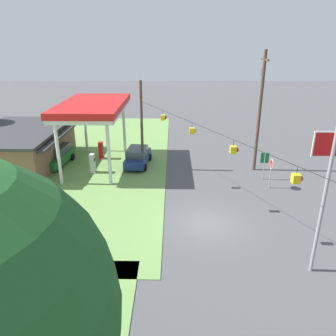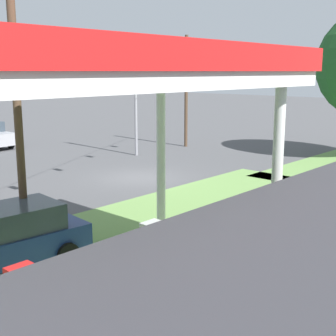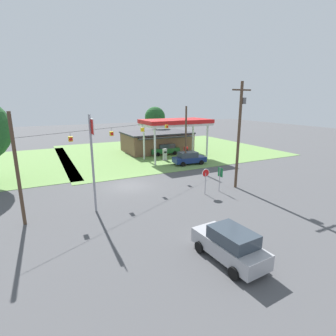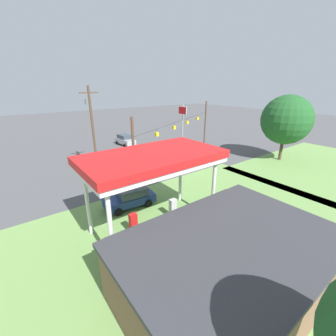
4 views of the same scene
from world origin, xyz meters
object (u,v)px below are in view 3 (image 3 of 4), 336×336
(stop_sign_overhead, at_px, (92,145))
(route_sign, at_px, (220,175))
(gas_station_canopy, at_px, (176,123))
(stop_sign_roadside, at_px, (206,176))
(car_at_pumps_front, at_px, (189,158))
(car_at_pumps_rear, at_px, (165,149))
(gas_station_store, at_px, (157,142))
(tree_behind_station, at_px, (155,117))
(utility_pole_main, at_px, (239,131))
(car_on_crossroad, at_px, (230,244))
(fuel_pump_near, at_px, (165,155))
(fuel_pump_far, at_px, (186,153))

(stop_sign_overhead, height_order, route_sign, stop_sign_overhead)
(gas_station_canopy, bearing_deg, route_sign, -101.76)
(stop_sign_roadside, bearing_deg, route_sign, -178.06)
(car_at_pumps_front, relative_size, car_at_pumps_rear, 0.95)
(gas_station_store, bearing_deg, tree_behind_station, 68.37)
(gas_station_store, bearing_deg, route_sign, -98.42)
(utility_pole_main, relative_size, tree_behind_station, 1.38)
(car_on_crossroad, distance_m, tree_behind_station, 40.73)
(gas_station_canopy, bearing_deg, car_at_pumps_front, -89.46)
(car_on_crossroad, bearing_deg, stop_sign_roadside, -31.38)
(gas_station_canopy, bearing_deg, tree_behind_station, 78.75)
(stop_sign_roadside, bearing_deg, car_at_pumps_front, -113.77)
(fuel_pump_near, relative_size, utility_pole_main, 0.17)
(gas_station_canopy, height_order, car_on_crossroad, gas_station_canopy)
(gas_station_store, distance_m, tree_behind_station, 7.93)
(utility_pole_main, bearing_deg, gas_station_canopy, 86.80)
(route_sign, height_order, utility_pole_main, utility_pole_main)
(stop_sign_overhead, distance_m, tree_behind_station, 33.39)
(stop_sign_overhead, bearing_deg, car_at_pumps_front, 34.96)
(gas_station_canopy, height_order, route_sign, gas_station_canopy)
(fuel_pump_near, xyz_separation_m, tree_behind_station, (4.60, 13.83, 4.72))
(car_at_pumps_rear, distance_m, stop_sign_overhead, 24.14)
(stop_sign_overhead, height_order, tree_behind_station, stop_sign_overhead)
(car_on_crossroad, bearing_deg, gas_station_canopy, -25.77)
(gas_station_canopy, xyz_separation_m, car_at_pumps_front, (0.04, -3.87, -4.59))
(tree_behind_station, bearing_deg, car_at_pumps_front, -98.72)
(gas_station_store, relative_size, fuel_pump_far, 6.41)
(gas_station_store, distance_m, stop_sign_overhead, 26.86)
(gas_station_store, bearing_deg, car_at_pumps_rear, -92.20)
(car_on_crossroad, bearing_deg, fuel_pump_far, -29.38)
(gas_station_canopy, distance_m, route_sign, 15.75)
(gas_station_store, height_order, tree_behind_station, tree_behind_station)
(car_on_crossroad, height_order, stop_sign_roadside, stop_sign_roadside)
(stop_sign_roadside, bearing_deg, utility_pole_main, -175.70)
(car_at_pumps_front, distance_m, tree_behind_station, 18.49)
(gas_station_store, xyz_separation_m, utility_pole_main, (-1.01, -22.09, 4.14))
(fuel_pump_far, xyz_separation_m, tree_behind_station, (0.90, 13.83, 4.72))
(route_sign, bearing_deg, fuel_pump_far, 71.65)
(car_at_pumps_rear, xyz_separation_m, utility_pole_main, (-0.88, -18.58, 4.92))
(tree_behind_station, bearing_deg, fuel_pump_far, -93.74)
(stop_sign_overhead, bearing_deg, route_sign, -2.59)
(stop_sign_overhead, xyz_separation_m, tree_behind_station, (17.81, 28.25, 0.15))
(car_at_pumps_front, distance_m, car_at_pumps_rear, 7.73)
(fuel_pump_far, distance_m, utility_pole_main, 15.77)
(stop_sign_roadside, height_order, tree_behind_station, tree_behind_station)
(stop_sign_overhead, bearing_deg, fuel_pump_near, 47.51)
(fuel_pump_near, relative_size, fuel_pump_far, 1.00)
(fuel_pump_near, relative_size, route_sign, 0.74)
(car_at_pumps_rear, bearing_deg, tree_behind_station, -100.35)
(gas_station_store, height_order, stop_sign_roadside, gas_station_store)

